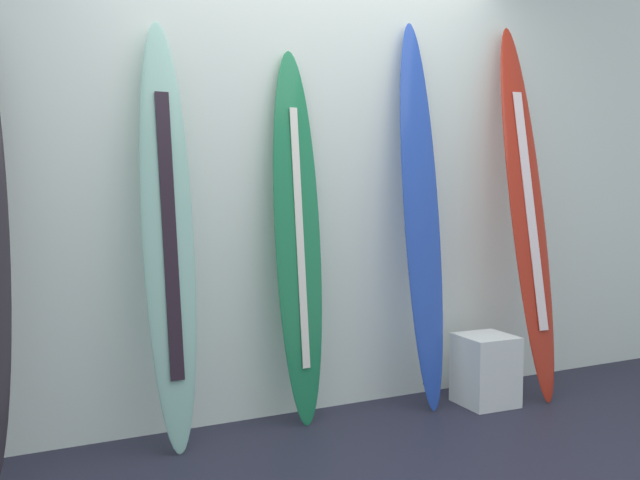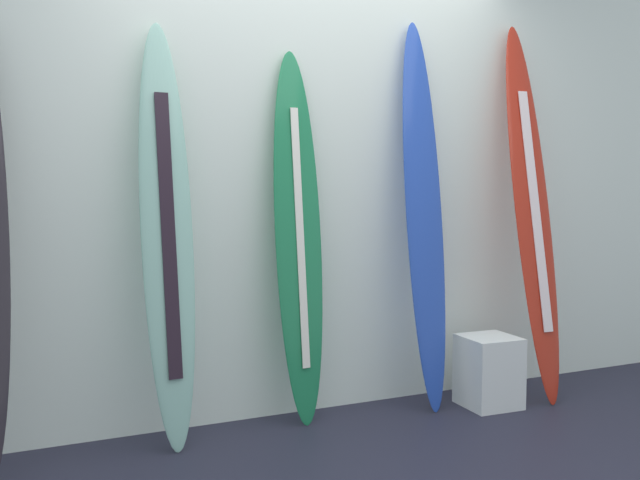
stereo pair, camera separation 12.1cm
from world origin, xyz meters
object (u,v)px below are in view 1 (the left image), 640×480
at_px(surfboard_emerald, 298,238).
at_px(display_block_left, 486,370).
at_px(surfboard_seafoam, 168,239).
at_px(surfboard_crimson, 527,213).
at_px(surfboard_cobalt, 422,218).

distance_m(surfboard_emerald, display_block_left, 1.35).
bearing_deg(surfboard_emerald, display_block_left, -11.30).
distance_m(surfboard_seafoam, surfboard_crimson, 2.12).
height_order(surfboard_crimson, display_block_left, surfboard_crimson).
bearing_deg(surfboard_seafoam, surfboard_crimson, -2.43).
height_order(surfboard_seafoam, display_block_left, surfboard_seafoam).
xyz_separation_m(surfboard_crimson, display_block_left, (-0.34, -0.06, -0.89)).
bearing_deg(surfboard_cobalt, surfboard_seafoam, -179.79).
bearing_deg(display_block_left, surfboard_cobalt, 155.35).
bearing_deg(surfboard_seafoam, display_block_left, -4.88).
bearing_deg(surfboard_cobalt, surfboard_emerald, 175.45).
xyz_separation_m(surfboard_seafoam, surfboard_crimson, (2.12, -0.09, 0.09)).
height_order(surfboard_emerald, surfboard_crimson, surfboard_crimson).
height_order(surfboard_seafoam, surfboard_emerald, surfboard_seafoam).
xyz_separation_m(surfboard_cobalt, display_block_left, (0.34, -0.16, -0.87)).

